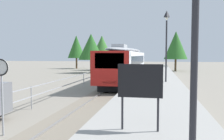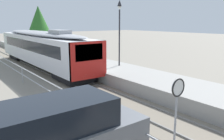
# 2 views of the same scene
# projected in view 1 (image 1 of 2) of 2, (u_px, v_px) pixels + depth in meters

# --- Properties ---
(ground_plane) EXTENTS (160.00, 160.00, 0.00)m
(ground_plane) POSITION_uv_depth(u_px,v_px,m) (90.00, 85.00, 22.28)
(ground_plane) COLOR gray
(track_rails) EXTENTS (3.20, 60.00, 0.14)m
(track_rails) POSITION_uv_depth(u_px,v_px,m) (121.00, 86.00, 21.70)
(track_rails) COLOR slate
(track_rails) RESTS_ON ground
(commuter_train) EXTENTS (2.82, 18.22, 3.74)m
(commuter_train) POSITION_uv_depth(u_px,v_px,m) (126.00, 62.00, 25.28)
(commuter_train) COLOR silver
(commuter_train) RESTS_ON track_rails
(station_platform) EXTENTS (3.90, 60.00, 0.90)m
(station_platform) POSITION_uv_depth(u_px,v_px,m) (156.00, 82.00, 21.04)
(station_platform) COLOR #999691
(station_platform) RESTS_ON ground
(platform_lamp_mid_platform) EXTENTS (0.34, 0.34, 5.35)m
(platform_lamp_mid_platform) POSITION_uv_depth(u_px,v_px,m) (167.00, 32.00, 17.28)
(platform_lamp_mid_platform) COLOR #232328
(platform_lamp_mid_platform) RESTS_ON station_platform
(platform_notice_board) EXTENTS (1.20, 0.08, 1.80)m
(platform_notice_board) POSITION_uv_depth(u_px,v_px,m) (140.00, 83.00, 6.19)
(platform_notice_board) COLOR #232328
(platform_notice_board) RESTS_ON station_platform
(speed_limit_sign) EXTENTS (0.61, 0.10, 2.81)m
(speed_limit_sign) POSITION_uv_depth(u_px,v_px,m) (1.00, 78.00, 8.29)
(speed_limit_sign) COLOR #9EA0A5
(speed_limit_sign) RESTS_ON ground
(carpark_fence) EXTENTS (0.06, 36.06, 1.25)m
(carpark_fence) POSITION_uv_depth(u_px,v_px,m) (31.00, 93.00, 12.49)
(carpark_fence) COLOR #9EA0A5
(carpark_fence) RESTS_ON ground
(tree_behind_carpark) EXTENTS (4.22, 4.22, 7.26)m
(tree_behind_carpark) POSITION_uv_depth(u_px,v_px,m) (176.00, 45.00, 42.21)
(tree_behind_carpark) COLOR brown
(tree_behind_carpark) RESTS_ON ground
(tree_behind_station_far) EXTENTS (4.12, 4.12, 6.37)m
(tree_behind_station_far) POSITION_uv_depth(u_px,v_px,m) (91.00, 47.00, 37.41)
(tree_behind_station_far) COLOR brown
(tree_behind_station_far) RESTS_ON ground
(tree_distant_left) EXTENTS (3.72, 3.72, 7.10)m
(tree_distant_left) POSITION_uv_depth(u_px,v_px,m) (76.00, 47.00, 49.35)
(tree_distant_left) COLOR brown
(tree_distant_left) RESTS_ON ground
(tree_distant_centre) EXTENTS (4.54, 4.54, 6.66)m
(tree_distant_centre) POSITION_uv_depth(u_px,v_px,m) (102.00, 48.00, 44.31)
(tree_distant_centre) COLOR brown
(tree_distant_centre) RESTS_ON ground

